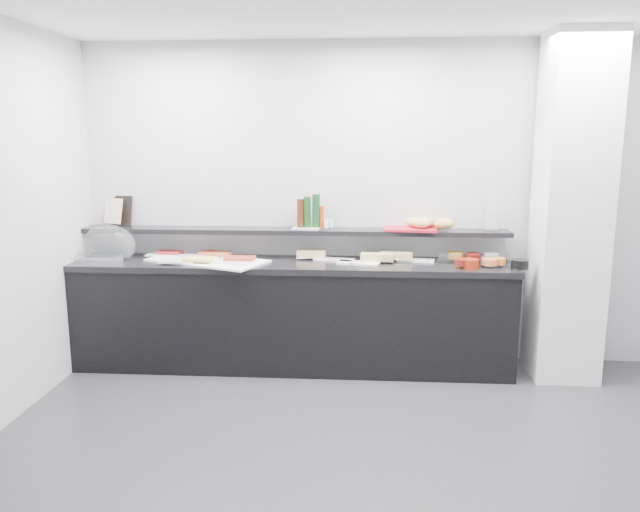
# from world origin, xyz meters

# --- Properties ---
(ground) EXTENTS (5.00, 5.00, 0.00)m
(ground) POSITION_xyz_m (0.00, 0.00, 0.00)
(ground) COLOR #2D2D30
(ground) RESTS_ON ground
(back_wall) EXTENTS (5.00, 0.02, 2.70)m
(back_wall) POSITION_xyz_m (0.00, 2.00, 1.35)
(back_wall) COLOR #AFB1B6
(back_wall) RESTS_ON ground
(column) EXTENTS (0.50, 0.50, 2.70)m
(column) POSITION_xyz_m (1.50, 1.65, 1.35)
(column) COLOR white
(column) RESTS_ON ground
(buffet_cabinet) EXTENTS (3.60, 0.60, 0.85)m
(buffet_cabinet) POSITION_xyz_m (-0.70, 1.70, 0.42)
(buffet_cabinet) COLOR black
(buffet_cabinet) RESTS_ON ground
(counter_top) EXTENTS (3.62, 0.62, 0.05)m
(counter_top) POSITION_xyz_m (-0.70, 1.70, 0.88)
(counter_top) COLOR black
(counter_top) RESTS_ON buffet_cabinet
(wall_shelf) EXTENTS (3.60, 0.25, 0.04)m
(wall_shelf) POSITION_xyz_m (-0.70, 1.88, 1.13)
(wall_shelf) COLOR black
(wall_shelf) RESTS_ON back_wall
(cloche_base) EXTENTS (0.39, 0.26, 0.04)m
(cloche_base) POSITION_xyz_m (-2.26, 1.68, 0.92)
(cloche_base) COLOR silver
(cloche_base) RESTS_ON counter_top
(cloche_dome) EXTENTS (0.51, 0.38, 0.34)m
(cloche_dome) POSITION_xyz_m (-2.24, 1.70, 1.03)
(cloche_dome) COLOR white
(cloche_dome) RESTS_ON cloche_base
(linen_runner) EXTENTS (1.07, 0.80, 0.01)m
(linen_runner) POSITION_xyz_m (-1.40, 1.66, 0.91)
(linen_runner) COLOR white
(linen_runner) RESTS_ON counter_top
(platter_meat_a) EXTENTS (0.30, 0.20, 0.01)m
(platter_meat_a) POSITION_xyz_m (-1.81, 1.86, 0.92)
(platter_meat_a) COLOR white
(platter_meat_a) RESTS_ON linen_runner
(food_meat_a) EXTENTS (0.20, 0.14, 0.02)m
(food_meat_a) POSITION_xyz_m (-1.77, 1.83, 0.94)
(food_meat_a) COLOR maroon
(food_meat_a) RESTS_ON platter_meat_a
(platter_salmon) EXTENTS (0.34, 0.24, 0.01)m
(platter_salmon) POSITION_xyz_m (-1.48, 1.79, 0.92)
(platter_salmon) COLOR white
(platter_salmon) RESTS_ON linen_runner
(food_salmon) EXTENTS (0.29, 0.24, 0.02)m
(food_salmon) POSITION_xyz_m (-1.37, 1.82, 0.94)
(food_salmon) COLOR #C74828
(food_salmon) RESTS_ON platter_salmon
(platter_cheese) EXTENTS (0.30, 0.20, 0.01)m
(platter_cheese) POSITION_xyz_m (-1.62, 1.58, 0.92)
(platter_cheese) COLOR white
(platter_cheese) RESTS_ON linen_runner
(food_cheese) EXTENTS (0.22, 0.14, 0.02)m
(food_cheese) POSITION_xyz_m (-1.44, 1.55, 0.94)
(food_cheese) COLOR #E6CF59
(food_cheese) RESTS_ON platter_cheese
(platter_meat_b) EXTENTS (0.36, 0.29, 0.01)m
(platter_meat_b) POSITION_xyz_m (-1.15, 1.57, 0.92)
(platter_meat_b) COLOR white
(platter_meat_b) RESTS_ON linen_runner
(food_meat_b) EXTENTS (0.25, 0.16, 0.02)m
(food_meat_b) POSITION_xyz_m (-1.12, 1.61, 0.94)
(food_meat_b) COLOR maroon
(food_meat_b) RESTS_ON platter_meat_b
(sandwich_plate_left) EXTENTS (0.35, 0.22, 0.01)m
(sandwich_plate_left) POSITION_xyz_m (-0.35, 1.77, 0.91)
(sandwich_plate_left) COLOR silver
(sandwich_plate_left) RESTS_ON counter_top
(sandwich_food_left) EXTENTS (0.24, 0.12, 0.06)m
(sandwich_food_left) POSITION_xyz_m (-0.55, 1.82, 0.94)
(sandwich_food_left) COLOR #E8B179
(sandwich_food_left) RESTS_ON sandwich_plate_left
(tongs_left) EXTENTS (0.15, 0.07, 0.01)m
(tongs_left) POSITION_xyz_m (-0.59, 1.76, 0.92)
(tongs_left) COLOR silver
(tongs_left) RESTS_ON sandwich_plate_left
(sandwich_plate_mid) EXTENTS (0.36, 0.22, 0.01)m
(sandwich_plate_mid) POSITION_xyz_m (-0.15, 1.65, 0.91)
(sandwich_plate_mid) COLOR white
(sandwich_plate_mid) RESTS_ON counter_top
(sandwich_food_mid) EXTENTS (0.27, 0.12, 0.06)m
(sandwich_food_mid) POSITION_xyz_m (0.00, 1.72, 0.94)
(sandwich_food_mid) COLOR tan
(sandwich_food_mid) RESTS_ON sandwich_plate_mid
(tongs_mid) EXTENTS (0.15, 0.08, 0.01)m
(tongs_mid) POSITION_xyz_m (-0.18, 1.60, 0.92)
(tongs_mid) COLOR #AEB1B5
(tongs_mid) RESTS_ON sandwich_plate_mid
(sandwich_plate_right) EXTENTS (0.32, 0.17, 0.01)m
(sandwich_plate_right) POSITION_xyz_m (0.32, 1.79, 0.91)
(sandwich_plate_right) COLOR white
(sandwich_plate_right) RESTS_ON counter_top
(sandwich_food_right) EXTENTS (0.28, 0.15, 0.06)m
(sandwich_food_right) POSITION_xyz_m (0.16, 1.80, 0.94)
(sandwich_food_right) COLOR tan
(sandwich_food_right) RESTS_ON sandwich_plate_right
(tongs_right) EXTENTS (0.16, 0.02, 0.01)m
(tongs_right) POSITION_xyz_m (0.23, 1.74, 0.92)
(tongs_right) COLOR #AAADB0
(tongs_right) RESTS_ON sandwich_plate_right
(bowl_glass_fruit) EXTENTS (0.18, 0.18, 0.07)m
(bowl_glass_fruit) POSITION_xyz_m (0.59, 1.77, 0.94)
(bowl_glass_fruit) COLOR silver
(bowl_glass_fruit) RESTS_ON counter_top
(fill_glass_fruit) EXTENTS (0.15, 0.15, 0.05)m
(fill_glass_fruit) POSITION_xyz_m (0.65, 1.83, 0.95)
(fill_glass_fruit) COLOR orange
(fill_glass_fruit) RESTS_ON bowl_glass_fruit
(bowl_black_jam) EXTENTS (0.13, 0.13, 0.07)m
(bowl_black_jam) POSITION_xyz_m (0.80, 1.81, 0.94)
(bowl_black_jam) COLOR black
(bowl_black_jam) RESTS_ON counter_top
(fill_black_jam) EXTENTS (0.17, 0.17, 0.05)m
(fill_black_jam) POSITION_xyz_m (0.79, 1.79, 0.95)
(fill_black_jam) COLOR #50110B
(fill_black_jam) RESTS_ON bowl_black_jam
(bowl_glass_cream) EXTENTS (0.24, 0.24, 0.07)m
(bowl_glass_cream) POSITION_xyz_m (1.00, 1.80, 0.94)
(bowl_glass_cream) COLOR silver
(bowl_glass_cream) RESTS_ON counter_top
(fill_glass_cream) EXTENTS (0.15, 0.15, 0.05)m
(fill_glass_cream) POSITION_xyz_m (0.94, 1.83, 0.95)
(fill_glass_cream) COLOR silver
(fill_glass_cream) RESTS_ON bowl_glass_cream
(bowl_red_jam) EXTENTS (0.16, 0.16, 0.07)m
(bowl_red_jam) POSITION_xyz_m (0.72, 1.56, 0.94)
(bowl_red_jam) COLOR maroon
(bowl_red_jam) RESTS_ON counter_top
(fill_red_jam) EXTENTS (0.10, 0.10, 0.05)m
(fill_red_jam) POSITION_xyz_m (0.65, 1.54, 0.95)
(fill_red_jam) COLOR #5F160D
(fill_red_jam) RESTS_ON bowl_red_jam
(bowl_glass_salmon) EXTENTS (0.21, 0.21, 0.07)m
(bowl_glass_salmon) POSITION_xyz_m (0.90, 1.62, 0.94)
(bowl_glass_salmon) COLOR silver
(bowl_glass_salmon) RESTS_ON counter_top
(fill_glass_salmon) EXTENTS (0.13, 0.13, 0.05)m
(fill_glass_salmon) POSITION_xyz_m (0.88, 1.57, 0.95)
(fill_glass_salmon) COLOR #CC6231
(fill_glass_salmon) RESTS_ON bowl_glass_salmon
(bowl_black_fruit) EXTENTS (0.18, 0.18, 0.07)m
(bowl_black_fruit) POSITION_xyz_m (1.11, 1.57, 0.94)
(bowl_black_fruit) COLOR black
(bowl_black_fruit) RESTS_ON counter_top
(fill_black_fruit) EXTENTS (0.11, 0.11, 0.05)m
(fill_black_fruit) POSITION_xyz_m (0.97, 1.61, 0.95)
(fill_black_fruit) COLOR orange
(fill_black_fruit) RESTS_ON bowl_black_fruit
(framed_print) EXTENTS (0.20, 0.10, 0.26)m
(framed_print) POSITION_xyz_m (-2.22, 1.97, 1.28)
(framed_print) COLOR black
(framed_print) RESTS_ON wall_shelf
(print_art) EXTENTS (0.20, 0.13, 0.22)m
(print_art) POSITION_xyz_m (-2.29, 1.94, 1.28)
(print_art) COLOR beige
(print_art) RESTS_ON framed_print
(condiment_tray) EXTENTS (0.25, 0.18, 0.01)m
(condiment_tray) POSITION_xyz_m (-0.59, 1.88, 1.16)
(condiment_tray) COLOR white
(condiment_tray) RESTS_ON wall_shelf
(bottle_green_a) EXTENTS (0.06, 0.06, 0.26)m
(bottle_green_a) POSITION_xyz_m (-0.59, 1.88, 1.29)
(bottle_green_a) COLOR #0F3A12
(bottle_green_a) RESTS_ON condiment_tray
(bottle_brown) EXTENTS (0.07, 0.07, 0.24)m
(bottle_brown) POSITION_xyz_m (-0.65, 1.88, 1.28)
(bottle_brown) COLOR #3C1E0A
(bottle_brown) RESTS_ON condiment_tray
(bottle_green_b) EXTENTS (0.07, 0.07, 0.28)m
(bottle_green_b) POSITION_xyz_m (-0.51, 1.90, 1.30)
(bottle_green_b) COLOR #0F3A1B
(bottle_green_b) RESTS_ON condiment_tray
(bottle_hot) EXTENTS (0.05, 0.05, 0.18)m
(bottle_hot) POSITION_xyz_m (-0.47, 1.89, 1.25)
(bottle_hot) COLOR red
(bottle_hot) RESTS_ON condiment_tray
(shaker_salt) EXTENTS (0.04, 0.04, 0.07)m
(shaker_salt) POSITION_xyz_m (-0.39, 1.89, 1.20)
(shaker_salt) COLOR white
(shaker_salt) RESTS_ON condiment_tray
(shaker_pepper) EXTENTS (0.04, 0.04, 0.07)m
(shaker_pepper) POSITION_xyz_m (-0.42, 1.86, 1.20)
(shaker_pepper) COLOR white
(shaker_pepper) RESTS_ON condiment_tray
(bread_tray) EXTENTS (0.46, 0.35, 0.02)m
(bread_tray) POSITION_xyz_m (0.28, 1.88, 1.16)
(bread_tray) COLOR #B11324
(bread_tray) RESTS_ON wall_shelf
(bread_roll_nw) EXTENTS (0.15, 0.11, 0.08)m
(bread_roll_nw) POSITION_xyz_m (0.31, 1.91, 1.21)
(bread_roll_nw) COLOR tan
(bread_roll_nw) RESTS_ON bread_tray
(bread_roll_n) EXTENTS (0.12, 0.08, 0.08)m
(bread_roll_n) POSITION_xyz_m (0.38, 1.98, 1.21)
(bread_roll_n) COLOR #BD8948
(bread_roll_n) RESTS_ON bread_tray
(bread_roll_ne) EXTENTS (0.14, 0.11, 0.08)m
(bread_roll_ne) POSITION_xyz_m (0.47, 1.94, 1.21)
(bread_roll_ne) COLOR tan
(bread_roll_ne) RESTS_ON bread_tray
(bread_roll_sw) EXTENTS (0.18, 0.14, 0.08)m
(bread_roll_sw) POSITION_xyz_m (0.36, 1.83, 1.21)
(bread_roll_sw) COLOR #BA9447
(bread_roll_sw) RESTS_ON bread_tray
(bread_roll_s) EXTENTS (0.16, 0.13, 0.08)m
(bread_roll_s) POSITION_xyz_m (0.53, 1.82, 1.21)
(bread_roll_s) COLOR tan
(bread_roll_s) RESTS_ON bread_tray
(bread_roll_se) EXTENTS (0.16, 0.12, 0.08)m
(bread_roll_se) POSITION_xyz_m (0.55, 1.83, 1.21)
(bread_roll_se) COLOR tan
(bread_roll_se) RESTS_ON bread_tray
(bread_roll_midw) EXTENTS (0.15, 0.13, 0.08)m
(bread_roll_midw) POSITION_xyz_m (0.40, 1.90, 1.21)
(bread_roll_midw) COLOR #B98E46
(bread_roll_midw) RESTS_ON bread_tray
(bread_roll_mide) EXTENTS (0.15, 0.12, 0.08)m
(bread_roll_mide) POSITION_xyz_m (0.57, 1.92, 1.21)
(bread_roll_mide) COLOR #AE6E42
(bread_roll_mide) RESTS_ON bread_tray
(carafe) EXTENTS (0.12, 0.12, 0.30)m
(carafe) POSITION_xyz_m (0.93, 1.85, 1.30)
(carafe) COLOR white
(carafe) RESTS_ON wall_shelf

